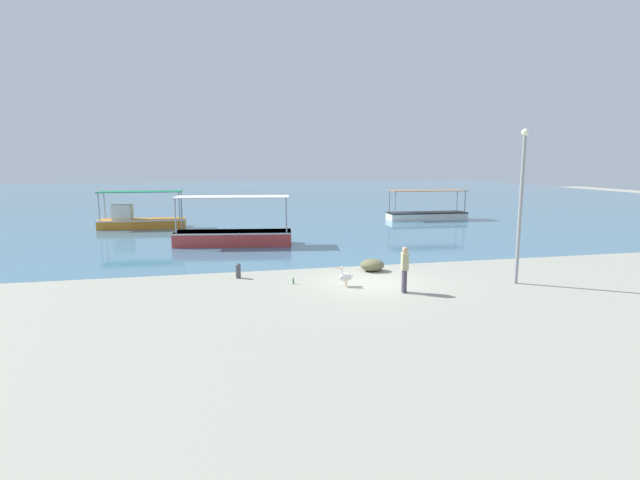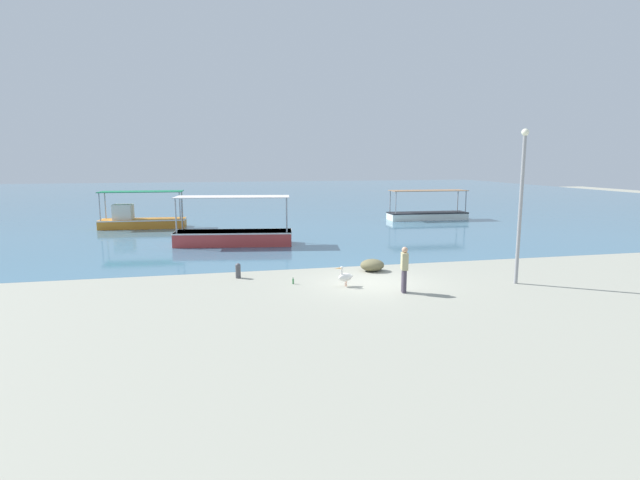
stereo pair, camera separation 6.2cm
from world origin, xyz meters
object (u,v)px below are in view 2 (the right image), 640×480
object	(u,v)px
fishing_boat_outer	(140,219)
pelican	(345,277)
fishing_boat_near_right	(427,214)
mooring_bollard	(238,270)
fishing_boat_far_right	(234,235)
glass_bottle	(293,281)
net_pile	(372,265)
lamp_post	(521,198)
fisherman_standing	(404,268)

from	to	relation	value
fishing_boat_outer	pelican	size ratio (longest dim) A/B	7.44
fishing_boat_near_right	mooring_bollard	distance (m)	23.52
fishing_boat_far_right	glass_bottle	distance (m)	9.82
pelican	glass_bottle	distance (m)	2.06
fishing_boat_far_right	net_pile	xyz separation A→B (m)	(5.52, -8.14, -0.30)
fishing_boat_near_right	fishing_boat_outer	bearing A→B (deg)	-179.39
fishing_boat_far_right	mooring_bollard	world-z (taller)	fishing_boat_far_right
fishing_boat_outer	lamp_post	world-z (taller)	lamp_post
fishing_boat_near_right	lamp_post	xyz separation A→B (m)	(-5.61, -20.38, 2.85)
glass_bottle	fishing_boat_far_right	bearing A→B (deg)	100.46
fisherman_standing	glass_bottle	size ratio (longest dim) A/B	6.26
fishing_boat_far_right	fisherman_standing	world-z (taller)	fishing_boat_far_right
pelican	mooring_bollard	world-z (taller)	pelican
fisherman_standing	net_pile	world-z (taller)	fisherman_standing
mooring_bollard	fisherman_standing	size ratio (longest dim) A/B	0.37
fishing_boat_near_right	net_pile	world-z (taller)	fishing_boat_near_right
pelican	glass_bottle	xyz separation A→B (m)	(-1.88, 0.80, -0.27)
fishing_boat_far_right	glass_bottle	size ratio (longest dim) A/B	25.09
lamp_post	glass_bottle	xyz separation A→B (m)	(-8.54, 1.82, -3.23)
pelican	fisherman_standing	distance (m)	2.34
fishing_boat_far_right	mooring_bollard	xyz separation A→B (m)	(-0.25, -8.17, -0.24)
fishing_boat_near_right	mooring_bollard	xyz separation A→B (m)	(-16.17, -17.08, -0.15)
fishing_boat_outer	fishing_boat_far_right	xyz separation A→B (m)	(6.14, -8.68, -0.06)
pelican	net_pile	distance (m)	2.96
lamp_post	glass_bottle	bearing A→B (deg)	167.95
fishing_boat_outer	fisherman_standing	size ratio (longest dim) A/B	3.52
glass_bottle	fishing_boat_near_right	bearing A→B (deg)	52.69
fishing_boat_outer	net_pile	xyz separation A→B (m)	(11.66, -16.82, -0.36)
pelican	fishing_boat_outer	bearing A→B (deg)	117.14
fishing_boat_near_right	fisherman_standing	size ratio (longest dim) A/B	3.83
fishing_boat_near_right	net_pile	distance (m)	19.98
fishing_boat_outer	fisherman_standing	bearing A→B (deg)	-60.30
mooring_bollard	fisherman_standing	distance (m)	6.82
mooring_bollard	net_pile	size ratio (longest dim) A/B	0.59
mooring_bollard	net_pile	world-z (taller)	mooring_bollard
fishing_boat_near_right	mooring_bollard	world-z (taller)	fishing_boat_near_right
fishing_boat_near_right	fishing_boat_far_right	distance (m)	18.25
fishing_boat_far_right	net_pile	distance (m)	9.85
fishing_boat_far_right	pelican	size ratio (longest dim) A/B	8.47
fishing_boat_far_right	pelican	bearing A→B (deg)	-70.69
fishing_boat_far_right	fisherman_standing	bearing A→B (deg)	-64.88
pelican	fisherman_standing	world-z (taller)	fisherman_standing
fishing_boat_outer	fisherman_standing	world-z (taller)	fishing_boat_outer
net_pile	mooring_bollard	bearing A→B (deg)	-179.77
fishing_boat_outer	glass_bottle	bearing A→B (deg)	-66.62
net_pile	glass_bottle	xyz separation A→B (m)	(-3.74, -1.50, -0.16)
fishing_boat_near_right	pelican	bearing A→B (deg)	-122.35
fishing_boat_outer	fishing_boat_far_right	distance (m)	10.63
fisherman_standing	fishing_boat_outer	bearing A→B (deg)	119.70
fishing_boat_outer	net_pile	distance (m)	20.47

